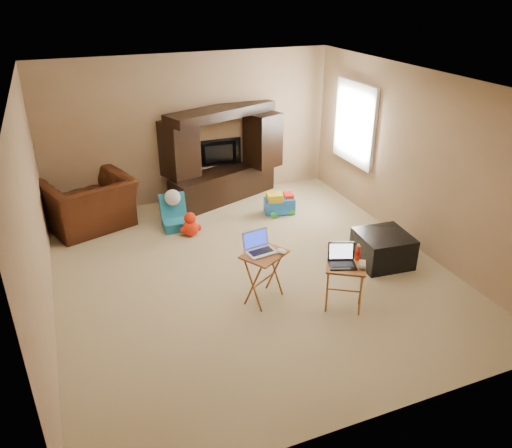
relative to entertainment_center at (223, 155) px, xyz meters
name	(u,v)px	position (x,y,z in m)	size (l,w,h in m)	color
floor	(250,271)	(-0.45, -2.47, -0.82)	(5.50, 5.50, 0.00)	beige
ceiling	(249,82)	(-0.45, -2.47, 1.68)	(5.50, 5.50, 0.00)	silver
wall_back	(191,129)	(-0.45, 0.28, 0.43)	(5.00, 5.00, 0.00)	tan
wall_front	(377,306)	(-0.45, -5.22, 0.43)	(5.00, 5.00, 0.00)	tan
wall_left	(33,217)	(-2.95, -2.47, 0.43)	(5.50, 5.50, 0.00)	tan
wall_right	(415,160)	(2.05, -2.47, 0.43)	(5.50, 5.50, 0.00)	tan
window_pane	(356,123)	(2.03, -0.92, 0.58)	(1.20, 1.20, 0.00)	white
window_frame	(355,124)	(2.01, -0.92, 0.58)	(0.06, 1.14, 1.34)	white
entertainment_center	(223,155)	(0.00, 0.00, 0.00)	(2.01, 0.50, 1.64)	black
television	(219,154)	(0.00, 0.20, -0.03)	(0.83, 0.11, 0.48)	black
recliner	(89,204)	(-2.30, -0.30, -0.41)	(1.25, 1.09, 0.81)	#451D0E
child_rocker	(175,213)	(-1.07, -0.83, -0.55)	(0.40, 0.46, 0.54)	#196989
plush_toy	(190,224)	(-0.92, -1.15, -0.63)	(0.35, 0.29, 0.39)	red
push_toy	(279,203)	(0.67, -0.93, -0.63)	(0.50, 0.36, 0.38)	blue
ottoman	(383,248)	(1.32, -2.93, -0.60)	(0.68, 0.68, 0.43)	black
tray_table_left	(264,277)	(-0.54, -3.15, -0.50)	(0.50, 0.40, 0.65)	#A45A27
tray_table_right	(344,287)	(0.27, -3.66, -0.53)	(0.45, 0.36, 0.58)	#AD6729
laptop_left	(261,244)	(-0.57, -3.12, -0.05)	(0.34, 0.28, 0.24)	silver
laptop_right	(343,257)	(0.23, -3.64, -0.12)	(0.31, 0.26, 0.24)	black
mouse_left	(282,251)	(-0.35, -3.22, -0.14)	(0.08, 0.13, 0.05)	white
mouse_right	(362,267)	(0.40, -3.78, -0.21)	(0.08, 0.12, 0.05)	#47464C
water_bottle	(358,253)	(0.46, -3.58, -0.15)	(0.06, 0.06, 0.18)	red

